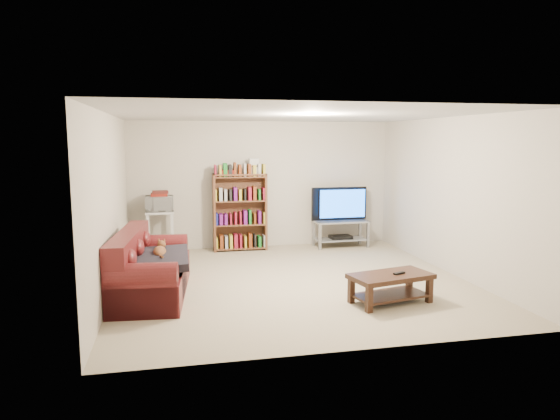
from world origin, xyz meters
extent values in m
plane|color=#B9AB8A|center=(0.00, 0.00, 0.00)|extent=(5.00, 5.00, 0.00)
plane|color=white|center=(0.00, 0.00, 2.40)|extent=(5.00, 5.00, 0.00)
plane|color=beige|center=(0.00, 2.50, 1.20)|extent=(5.00, 0.00, 5.00)
plane|color=beige|center=(0.00, -2.50, 1.20)|extent=(5.00, 0.00, 5.00)
plane|color=beige|center=(-2.50, 0.00, 1.20)|extent=(0.00, 5.00, 5.00)
plane|color=beige|center=(2.50, 0.00, 1.20)|extent=(0.00, 5.00, 5.00)
cube|color=#591618|center=(-1.97, -0.22, 0.19)|extent=(1.03, 2.06, 0.38)
cube|color=#591618|center=(-2.27, -0.20, 0.44)|extent=(0.44, 2.00, 0.83)
cube|color=#591618|center=(-2.05, -1.09, 0.25)|extent=(0.83, 0.31, 0.50)
cube|color=#591618|center=(-1.90, 0.65, 0.25)|extent=(0.83, 0.31, 0.50)
cube|color=black|center=(-1.89, -0.37, 0.51)|extent=(0.78, 1.00, 0.18)
cube|color=#311B11|center=(0.99, -1.22, 0.35)|extent=(1.12, 0.72, 0.06)
cube|color=#311B11|center=(0.99, -1.22, 0.10)|extent=(1.01, 0.65, 0.03)
cube|color=#311B11|center=(0.58, -1.51, 0.16)|extent=(0.08, 0.08, 0.32)
cube|color=#311B11|center=(1.47, -1.31, 0.16)|extent=(0.08, 0.08, 0.32)
cube|color=#311B11|center=(0.50, -1.12, 0.16)|extent=(0.08, 0.08, 0.32)
cube|color=#311B11|center=(1.39, -0.93, 0.16)|extent=(0.08, 0.08, 0.32)
cube|color=black|center=(1.09, -1.24, 0.39)|extent=(0.17, 0.10, 0.02)
cube|color=#999EA3|center=(1.46, 2.12, 0.50)|extent=(1.04, 0.48, 0.03)
cube|color=#999EA3|center=(1.46, 2.12, 0.15)|extent=(0.98, 0.46, 0.02)
cube|color=gray|center=(0.99, 1.91, 0.26)|extent=(0.05, 0.05, 0.51)
cube|color=gray|center=(1.95, 1.93, 0.26)|extent=(0.05, 0.05, 0.51)
cube|color=gray|center=(0.98, 2.31, 0.26)|extent=(0.05, 0.05, 0.51)
cube|color=gray|center=(1.94, 2.33, 0.26)|extent=(0.05, 0.05, 0.51)
imported|color=black|center=(1.46, 2.12, 0.83)|extent=(1.11, 0.17, 0.64)
cube|color=black|center=(1.46, 2.12, 0.19)|extent=(0.42, 0.30, 0.06)
cube|color=brown|center=(-0.95, 2.25, 0.72)|extent=(0.04, 0.31, 1.43)
cube|color=brown|center=(0.00, 2.24, 0.72)|extent=(0.04, 0.31, 1.43)
cube|color=brown|center=(-0.47, 2.25, 1.42)|extent=(1.00, 0.32, 0.03)
cube|color=maroon|center=(-0.69, 2.25, 1.47)|extent=(0.29, 0.22, 0.08)
cube|color=silver|center=(-1.92, 2.15, 0.77)|extent=(0.50, 0.37, 0.04)
cube|color=silver|center=(-1.92, 2.15, 0.30)|extent=(0.45, 0.33, 0.03)
cube|color=silver|center=(-2.13, 2.01, 0.38)|extent=(0.05, 0.05, 0.75)
cube|color=silver|center=(-1.71, 2.01, 0.38)|extent=(0.05, 0.05, 0.75)
cube|color=silver|center=(-2.13, 2.29, 0.38)|extent=(0.05, 0.05, 0.75)
cube|color=silver|center=(-1.72, 2.29, 0.38)|extent=(0.05, 0.05, 0.75)
imported|color=silver|center=(-1.92, 2.15, 0.93)|extent=(0.49, 0.34, 0.27)
cube|color=maroon|center=(-1.92, 2.15, 1.09)|extent=(0.29, 0.26, 0.05)
camera|label=1|loc=(-1.65, -6.90, 2.05)|focal=32.00mm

